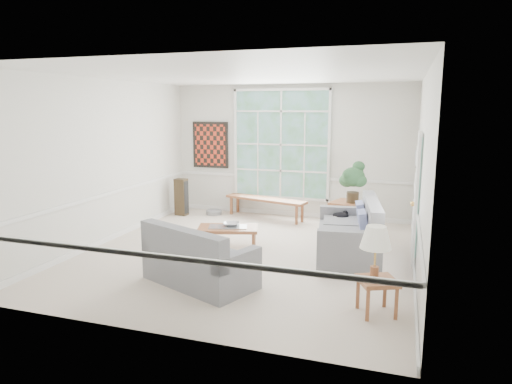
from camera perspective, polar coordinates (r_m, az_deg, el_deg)
floor at (r=7.95m, az=-1.14°, el=-7.71°), size 5.50×6.00×0.01m
ceiling at (r=7.57m, az=-1.23°, el=14.45°), size 5.50×6.00×0.02m
wall_back at (r=10.47m, az=4.25°, el=5.10°), size 5.50×0.02×3.00m
wall_front at (r=4.92m, az=-12.78°, el=-1.21°), size 5.50×0.02×3.00m
wall_left at (r=8.90m, az=-18.18°, el=3.66°), size 0.02×6.00×3.00m
wall_right at (r=7.20m, az=19.98°, el=2.06°), size 0.02×6.00×3.00m
window_back at (r=10.47m, az=3.14°, el=5.94°), size 2.30×0.08×2.40m
entry_door at (r=7.86m, az=19.36°, el=-0.57°), size 0.08×0.90×2.10m
door_sidelight at (r=7.22m, az=19.49°, el=-0.70°), size 0.08×0.26×1.90m
wall_art at (r=11.05m, az=-5.73°, el=5.88°), size 0.90×0.06×1.10m
wall_frame_near at (r=8.93m, az=19.42°, el=3.93°), size 0.04×0.26×0.32m
wall_frame_far at (r=9.33m, az=19.38°, el=4.19°), size 0.04×0.26×0.32m
loveseat_right at (r=7.71m, az=11.40°, el=-4.57°), size 1.22×1.97×1.00m
loveseat_front at (r=6.57m, az=-7.02°, el=-7.69°), size 1.80×1.38×0.87m
coffee_table at (r=8.18m, az=-3.51°, el=-5.72°), size 1.18×0.86×0.39m
pewter_bowl at (r=8.16m, az=-3.08°, el=-4.01°), size 0.42×0.42×0.09m
window_bench at (r=10.38m, az=1.20°, el=-2.03°), size 1.99×0.88×0.46m
end_table at (r=9.39m, az=11.43°, el=-3.07°), size 0.78×0.78×0.62m
houseplant at (r=9.20m, az=12.05°, el=1.27°), size 0.50×0.50×0.84m
side_table at (r=5.86m, az=14.85°, el=-12.50°), size 0.58×0.58×0.45m
table_lamp at (r=5.69m, az=14.68°, el=-7.31°), size 0.38×0.38×0.65m
pet_bed at (r=10.80m, az=-5.27°, el=-2.51°), size 0.43×0.43×0.11m
floor_speaker at (r=10.77m, az=-9.31°, el=-0.62°), size 0.29×0.24×0.86m
cat at (r=8.33m, az=10.53°, el=-2.87°), size 0.36×0.33×0.14m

